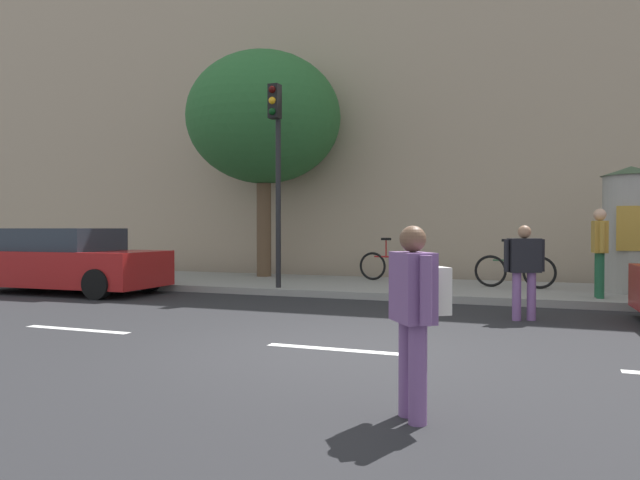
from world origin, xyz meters
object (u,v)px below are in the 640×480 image
at_px(pedestrian_tallest, 600,245).
at_px(bicycle_upright, 515,270).
at_px(street_tree, 264,119).
at_px(bicycle_leaning, 392,266).
at_px(poster_column, 631,228).
at_px(pedestrian_in_red_top, 416,306).
at_px(pedestrian_with_backpack, 524,265).
at_px(parked_car_dark, 65,261).
at_px(traffic_light, 276,152).

height_order(pedestrian_tallest, bicycle_upright, pedestrian_tallest).
height_order(street_tree, bicycle_leaning, street_tree).
bearing_deg(bicycle_upright, poster_column, -3.47).
xyz_separation_m(poster_column, bicycle_leaning, (-5.29, 0.90, -0.94)).
height_order(pedestrian_in_red_top, pedestrian_with_backpack, pedestrian_with_backpack).
bearing_deg(parked_car_dark, traffic_light, 16.10).
distance_m(traffic_light, pedestrian_in_red_top, 9.18).
bearing_deg(traffic_light, pedestrian_tallest, 3.95).
xyz_separation_m(poster_column, parked_car_dark, (-11.97, -3.15, -0.76)).
bearing_deg(traffic_light, pedestrian_in_red_top, -57.96).
relative_size(poster_column, parked_car_dark, 0.57).
bearing_deg(bicycle_leaning, poster_column, -9.62).
distance_m(pedestrian_in_red_top, bicycle_upright, 9.47).
relative_size(pedestrian_tallest, bicycle_leaning, 0.96).
xyz_separation_m(traffic_light, poster_column, (7.26, 1.79, -1.69)).
height_order(pedestrian_in_red_top, bicycle_upright, pedestrian_in_red_top).
relative_size(bicycle_leaning, bicycle_upright, 1.00).
xyz_separation_m(traffic_light, pedestrian_in_red_top, (4.71, -7.53, -2.29)).
relative_size(poster_column, pedestrian_tallest, 1.53).
xyz_separation_m(poster_column, pedestrian_with_backpack, (-1.95, -3.77, -0.58)).
distance_m(street_tree, bicycle_upright, 7.83).
distance_m(street_tree, parked_car_dark, 6.42).
bearing_deg(poster_column, street_tree, 173.28).
height_order(pedestrian_in_red_top, parked_car_dark, pedestrian_in_red_top).
distance_m(bicycle_leaning, parked_car_dark, 7.81).
xyz_separation_m(bicycle_upright, parked_car_dark, (-9.68, -3.29, 0.18)).
height_order(street_tree, pedestrian_tallest, street_tree).
relative_size(traffic_light, bicycle_upright, 2.55).
distance_m(traffic_light, bicycle_upright, 5.94).
distance_m(street_tree, pedestrian_in_red_top, 12.74).
bearing_deg(pedestrian_with_backpack, poster_column, 62.64).
bearing_deg(parked_car_dark, pedestrian_tallest, 9.13).
height_order(poster_column, pedestrian_in_red_top, poster_column).
relative_size(pedestrian_tallest, bicycle_upright, 0.96).
bearing_deg(parked_car_dark, bicycle_leaning, 31.24).
bearing_deg(pedestrian_in_red_top, pedestrian_tallest, 76.88).
height_order(street_tree, pedestrian_with_backpack, street_tree).
xyz_separation_m(traffic_light, street_tree, (-1.72, 2.85, 1.35)).
bearing_deg(pedestrian_tallest, traffic_light, -176.05).
distance_m(poster_column, pedestrian_with_backpack, 4.29).
bearing_deg(pedestrian_in_red_top, poster_column, 74.74).
relative_size(pedestrian_in_red_top, parked_car_dark, 0.33).
bearing_deg(pedestrian_tallest, street_tree, 163.89).
bearing_deg(bicycle_leaning, parked_car_dark, -148.76).
relative_size(traffic_light, street_tree, 0.73).
bearing_deg(pedestrian_with_backpack, pedestrian_in_red_top, -96.06).
bearing_deg(street_tree, pedestrian_with_backpack, -34.54).
distance_m(bicycle_upright, parked_car_dark, 10.23).
bearing_deg(street_tree, bicycle_leaning, -2.50).
relative_size(pedestrian_with_backpack, pedestrian_tallest, 0.89).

